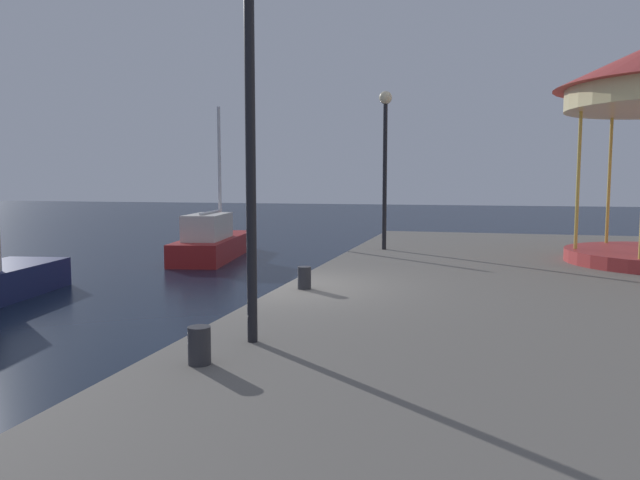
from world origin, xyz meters
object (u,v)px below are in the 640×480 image
at_px(lamp_post_far_end, 385,142).
at_px(bollard_north, 199,345).
at_px(lamp_post_mid_promenade, 250,78).
at_px(bollard_south, 304,278).
at_px(sailboat_red, 213,241).

relative_size(lamp_post_far_end, bollard_north, 10.95).
relative_size(lamp_post_mid_promenade, bollard_south, 11.39).
xyz_separation_m(sailboat_red, bollard_north, (6.27, -13.77, 0.40)).
distance_m(sailboat_red, bollard_south, 11.07).
bearing_deg(bollard_south, sailboat_red, 123.35).
height_order(lamp_post_mid_promenade, lamp_post_far_end, lamp_post_mid_promenade).
bearing_deg(bollard_north, sailboat_red, 114.48).
relative_size(bollard_north, bollard_south, 1.00).
height_order(lamp_post_far_end, bollard_north, lamp_post_far_end).
bearing_deg(lamp_post_far_end, sailboat_red, 157.66).
xyz_separation_m(sailboat_red, bollard_south, (6.08, -9.24, 0.40)).
xyz_separation_m(sailboat_red, lamp_post_far_end, (6.49, -2.67, 3.19)).
xyz_separation_m(lamp_post_mid_promenade, bollard_south, (-0.40, 3.56, -2.89)).
bearing_deg(lamp_post_far_end, lamp_post_mid_promenade, -90.03).
bearing_deg(lamp_post_mid_promenade, sailboat_red, 116.86).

